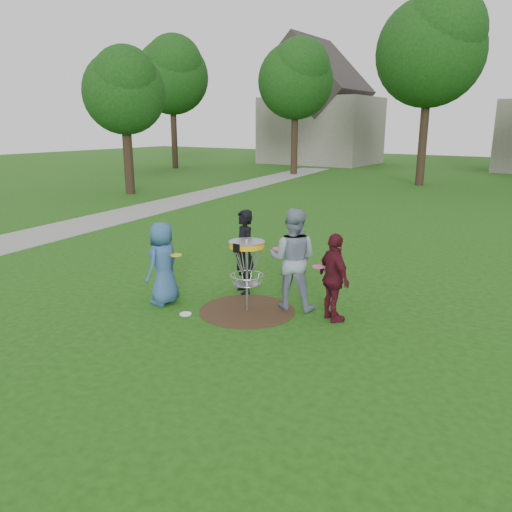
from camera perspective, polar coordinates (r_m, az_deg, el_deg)
The scene contains 11 objects.
ground at distance 9.43m, azimuth -1.02°, elevation -6.27°, with size 100.00×100.00×0.00m, color #19470F.
dirt_patch at distance 9.43m, azimuth -1.02°, elevation -6.25°, with size 1.80×1.80×0.01m, color #47331E.
concrete_path at distance 21.65m, azimuth -10.85°, elevation 5.65°, with size 2.20×40.00×0.02m, color #9E9E99.
player_blue at distance 9.75m, azimuth -10.58°, elevation -0.82°, with size 0.79×0.51×1.61m, color #315687.
player_black at distance 10.18m, azimuth -1.39°, elevation 0.47°, with size 0.63×0.42×1.74m, color black.
player_grey at distance 9.32m, azimuth 4.22°, elevation -0.37°, with size 0.93×0.73×1.92m, color #7E8BA2.
player_maroon at distance 8.84m, azimuth 8.91°, elevation -2.48°, with size 0.93×0.39×1.59m, color #4F121D.
disc_on_grass at distance 9.34m, azimuth -8.06°, elevation -6.57°, with size 0.22×0.22×0.02m, color white.
disc_golf_basket at distance 9.11m, azimuth -1.05°, elevation -0.29°, with size 0.66×0.67×1.38m.
held_discs at distance 9.32m, azimuth -0.36°, elevation 0.25°, with size 2.81×1.29×0.22m.
tree_row at distance 28.40m, azimuth 25.77°, elevation 19.22°, with size 51.20×17.42×9.90m.
Camera 1 is at (5.01, -7.22, 3.42)m, focal length 35.00 mm.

